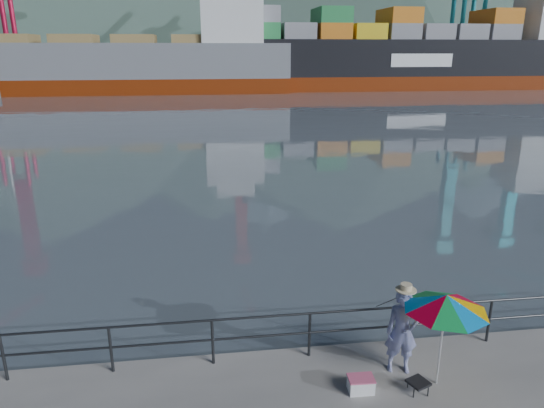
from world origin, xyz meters
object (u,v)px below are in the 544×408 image
Objects in this scene: beach_umbrella at (446,303)px; cooler_bag at (361,385)px; fisherman at (402,331)px; bulk_carrier at (145,63)px; container_ship at (419,51)px.

beach_umbrella reaches higher than cooler_bag.
fisherman is 70.74m from bulk_carrier.
beach_umbrella is 0.03× the size of container_ship.
beach_umbrella is at bearing -113.11° from container_ship.
beach_umbrella is (0.57, -0.49, 0.86)m from fisherman.
container_ship reaches higher than beach_umbrella.
bulk_carrier is at bearing 101.53° from cooler_bag.
cooler_bag is (-1.53, -0.04, -1.60)m from beach_umbrella.
beach_umbrella is 2.22m from cooler_bag.
bulk_carrier is at bearing 100.56° from beach_umbrella.
container_ship is (44.21, 3.00, 1.62)m from bulk_carrier.
fisherman reaches higher than cooler_bag.
cooler_bag is at bearing -139.71° from fisherman.
bulk_carrier reaches higher than beach_umbrella.
container_ship reaches higher than cooler_bag.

